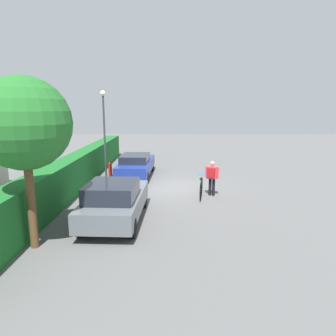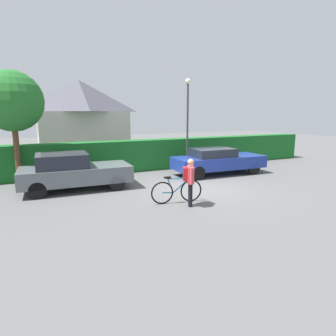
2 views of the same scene
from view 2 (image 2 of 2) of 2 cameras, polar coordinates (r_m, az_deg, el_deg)
name	(u,v)px [view 2 (image 2 of 2)]	position (r m, az deg, el deg)	size (l,w,h in m)	color
ground_plane	(198,188)	(11.77, 5.89, -3.94)	(60.00, 60.00, 0.00)	#5A5A5A
hedge_row	(154,154)	(15.59, -2.73, 2.74)	(20.21, 0.90, 1.60)	#196024
house_distant	(80,119)	(20.12, -16.98, 9.29)	(5.56, 5.11, 5.12)	beige
parked_car_near	(73,171)	(11.87, -18.29, -0.62)	(4.25, 1.96, 1.46)	slate
parked_car_far	(218,160)	(14.37, 9.81, 1.49)	(4.65, 1.86, 1.31)	navy
bicycle	(177,191)	(9.70, 1.77, -4.56)	(1.78, 0.50, 0.93)	black
person_rider	(190,178)	(9.26, 4.29, -1.98)	(0.48, 0.59, 1.56)	black
street_lamp	(188,113)	(15.02, 3.91, 10.83)	(0.28, 0.28, 4.71)	#38383D
tree_kerbside	(12,102)	(13.54, -28.53, 11.49)	(2.47, 2.47, 4.70)	brown
fire_hydrant	(202,162)	(15.64, 6.76, 1.27)	(0.20, 0.20, 0.81)	red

